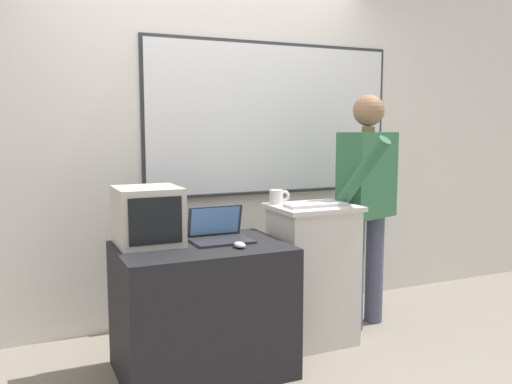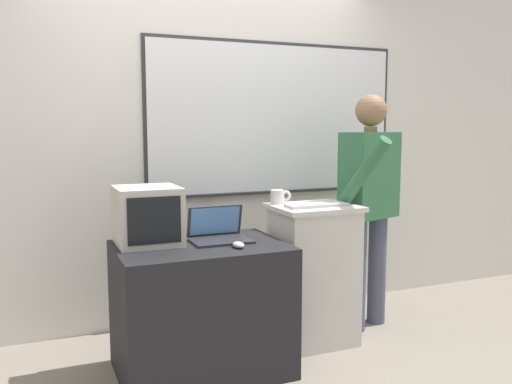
% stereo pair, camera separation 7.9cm
% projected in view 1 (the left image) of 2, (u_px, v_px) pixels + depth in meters
% --- Properties ---
extents(ground_plane, '(30.00, 30.00, 0.00)m').
position_uv_depth(ground_plane, '(271.00, 379.00, 3.08)').
color(ground_plane, gray).
extents(back_wall, '(6.40, 0.17, 2.89)m').
position_uv_depth(back_wall, '(206.00, 124.00, 3.95)').
color(back_wall, silver).
rests_on(back_wall, ground_plane).
extents(lectern_podium, '(0.54, 0.45, 0.92)m').
position_uv_depth(lectern_podium, '(312.00, 273.00, 3.58)').
color(lectern_podium, beige).
rests_on(lectern_podium, ground_plane).
extents(side_desk, '(0.96, 0.68, 0.76)m').
position_uv_depth(side_desk, '(202.00, 309.00, 3.14)').
color(side_desk, black).
rests_on(side_desk, ground_plane).
extents(person_presenter, '(0.60, 0.63, 1.65)m').
position_uv_depth(person_presenter, '(367.00, 194.00, 3.80)').
color(person_presenter, '#474C60').
rests_on(person_presenter, ground_plane).
extents(laptop, '(0.34, 0.26, 0.20)m').
position_uv_depth(laptop, '(219.00, 232.00, 3.20)').
color(laptop, '#28282D').
rests_on(laptop, side_desk).
extents(wireless_keyboard, '(0.41, 0.14, 0.02)m').
position_uv_depth(wireless_keyboard, '(316.00, 205.00, 3.47)').
color(wireless_keyboard, silver).
rests_on(wireless_keyboard, lectern_podium).
extents(computer_mouse_by_laptop, '(0.06, 0.10, 0.03)m').
position_uv_depth(computer_mouse_by_laptop, '(240.00, 245.00, 3.02)').
color(computer_mouse_by_laptop, '#BCBCC1').
rests_on(computer_mouse_by_laptop, side_desk).
extents(crt_monitor, '(0.36, 0.37, 0.33)m').
position_uv_depth(crt_monitor, '(148.00, 216.00, 3.09)').
color(crt_monitor, '#BCB7A8').
rests_on(crt_monitor, side_desk).
extents(coffee_mug, '(0.15, 0.09, 0.09)m').
position_uv_depth(coffee_mug, '(277.00, 197.00, 3.58)').
color(coffee_mug, silver).
rests_on(coffee_mug, lectern_podium).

